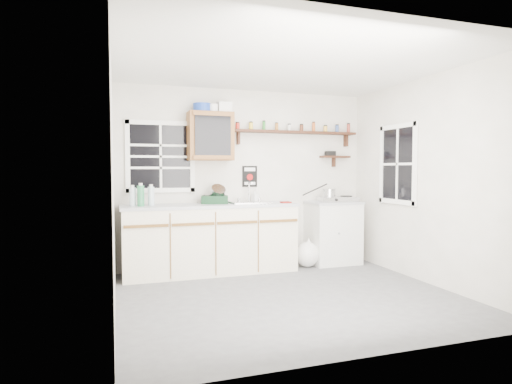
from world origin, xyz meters
TOP-DOWN VIEW (x-y plane):
  - room at (0.00, 0.00)m, footprint 3.64×3.24m
  - main_cabinet at (-0.58, 1.30)m, footprint 2.31×0.63m
  - right_cabinet at (1.25, 1.32)m, footprint 0.73×0.57m
  - sink at (-0.05, 1.30)m, footprint 0.52×0.44m
  - upper_cabinet at (-0.55, 1.44)m, footprint 0.60×0.32m
  - upper_cabinet_clutter at (-0.54, 1.44)m, footprint 0.52×0.24m
  - spice_shelf at (0.73, 1.51)m, footprint 1.91×0.18m
  - secondary_shelf at (1.36, 1.52)m, footprint 0.45×0.16m
  - warning_sign at (0.05, 1.59)m, footprint 0.22×0.02m
  - window_back at (-1.20, 1.59)m, footprint 0.93×0.03m
  - window_right at (1.79, 0.55)m, footprint 0.03×0.78m
  - water_bottles at (-1.47, 1.29)m, footprint 0.31×0.18m
  - dish_rack at (-0.50, 1.37)m, footprint 0.40×0.34m
  - soap_bottle at (0.10, 1.49)m, footprint 0.10×0.11m
  - rag at (0.44, 1.17)m, footprint 0.13×0.11m
  - hotplate at (1.31, 1.31)m, footprint 0.60×0.37m
  - saucepan at (1.17, 1.31)m, footprint 0.45×0.25m
  - trash_bag at (0.78, 1.19)m, footprint 0.38×0.34m

SIDE VIEW (x-z plane):
  - trash_bag at x=0.78m, z-range -0.03..0.40m
  - right_cabinet at x=1.25m, z-range 0.00..0.91m
  - main_cabinet at x=-0.58m, z-range 0.00..0.92m
  - rag at x=0.44m, z-range 0.92..0.94m
  - sink at x=-0.05m, z-range 0.79..1.08m
  - hotplate at x=1.31m, z-range 0.91..0.99m
  - dish_rack at x=-0.50m, z-range 0.87..1.14m
  - soap_bottle at x=0.10m, z-range 0.92..1.10m
  - saucepan at x=1.17m, z-range 0.94..1.14m
  - water_bottles at x=-1.47m, z-range 0.90..1.19m
  - room at x=0.00m, z-range -0.02..2.52m
  - warning_sign at x=0.05m, z-range 1.13..1.43m
  - window_right at x=1.79m, z-range 0.91..1.99m
  - window_back at x=-1.20m, z-range 1.06..2.04m
  - secondary_shelf at x=1.36m, z-range 1.46..1.69m
  - upper_cabinet at x=-0.55m, z-range 1.50..2.15m
  - spice_shelf at x=0.73m, z-range 1.75..2.10m
  - upper_cabinet_clutter at x=-0.54m, z-range 2.14..2.28m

